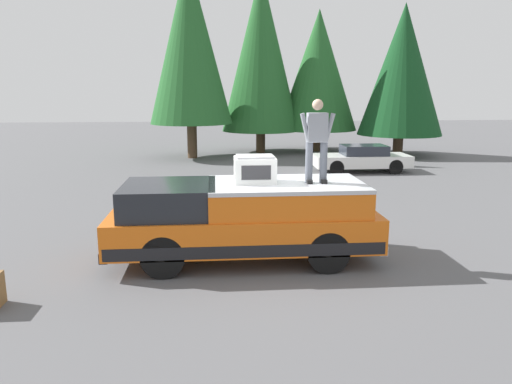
# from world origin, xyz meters

# --- Properties ---
(ground_plane) EXTENTS (90.00, 90.00, 0.00)m
(ground_plane) POSITION_xyz_m (0.00, 0.00, 0.00)
(ground_plane) COLOR #565659
(pickup_truck) EXTENTS (2.01, 5.54, 1.65)m
(pickup_truck) POSITION_xyz_m (0.01, 0.54, 0.87)
(pickup_truck) COLOR orange
(pickup_truck) RESTS_ON ground
(compressor_unit) EXTENTS (0.65, 0.84, 0.56)m
(compressor_unit) POSITION_xyz_m (0.04, 0.31, 1.93)
(compressor_unit) COLOR silver
(compressor_unit) RESTS_ON pickup_truck
(person_on_truck_bed) EXTENTS (0.29, 0.72, 1.69)m
(person_on_truck_bed) POSITION_xyz_m (-0.08, -0.94, 2.55)
(person_on_truck_bed) COLOR #4C515B
(person_on_truck_bed) RESTS_ON pickup_truck
(parked_car_white) EXTENTS (1.64, 4.10, 1.16)m
(parked_car_white) POSITION_xyz_m (10.77, -5.24, 0.58)
(parked_car_white) COLOR white
(parked_car_white) RESTS_ON ground
(conifer_far_left) EXTENTS (4.45, 4.45, 7.90)m
(conifer_far_left) POSITION_xyz_m (15.87, -8.79, 4.50)
(conifer_far_left) COLOR #4C3826
(conifer_far_left) RESTS_ON ground
(conifer_left) EXTENTS (4.48, 4.48, 7.88)m
(conifer_left) POSITION_xyz_m (18.10, -4.77, 4.55)
(conifer_left) COLOR #4C3826
(conifer_left) RESTS_ON ground
(conifer_center_left) EXTENTS (4.32, 4.32, 9.83)m
(conifer_center_left) POSITION_xyz_m (17.74, -1.48, 5.52)
(conifer_center_left) COLOR #4C3826
(conifer_center_left) RESTS_ON ground
(conifer_center_right) EXTENTS (4.20, 4.20, 9.93)m
(conifer_center_right) POSITION_xyz_m (15.81, 2.29, 5.85)
(conifer_center_right) COLOR #4C3826
(conifer_center_right) RESTS_ON ground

